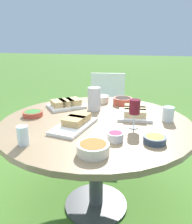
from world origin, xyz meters
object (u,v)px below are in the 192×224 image
dining_table (96,133)px  wine_glass (135,108)px  chair_far_back (107,103)px  water_pitcher (94,99)px

dining_table → wine_glass: bearing=165.8°
chair_far_back → water_pitcher: 1.06m
dining_table → water_pitcher: size_ratio=7.22×
dining_table → water_pitcher: bearing=-69.3°
wine_glass → chair_far_back: bearing=-68.6°
dining_table → chair_far_back: size_ratio=1.52×
chair_far_back → water_pitcher: size_ratio=4.74×
dining_table → water_pitcher: 0.31m
chair_far_back → water_pitcher: water_pitcher is taller
wine_glass → dining_table: bearing=-14.2°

